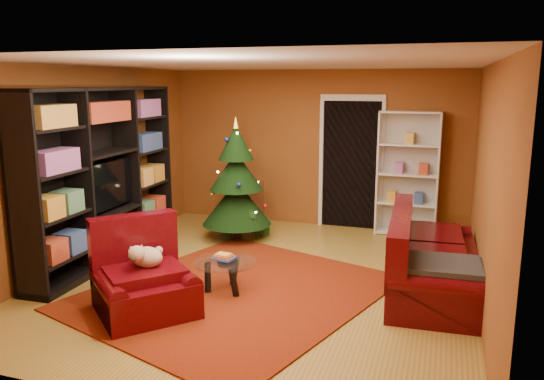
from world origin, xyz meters
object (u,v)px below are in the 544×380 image
(christmas_tree, at_px, (236,180))
(rug, at_px, (235,292))
(gift_box_red, at_px, (239,213))
(dog, at_px, (147,257))
(white_bookshelf, at_px, (408,174))
(sofa, at_px, (435,252))
(armchair, at_px, (145,277))
(gift_box_teal, at_px, (231,216))
(media_unit, at_px, (103,176))
(gift_box_green, at_px, (261,226))
(coffee_table, at_px, (225,276))
(acrylic_chair, at_px, (246,214))

(christmas_tree, bearing_deg, rug, -68.56)
(gift_box_red, height_order, dog, dog)
(white_bookshelf, bearing_deg, sofa, -75.56)
(dog, bearing_deg, armchair, -135.00)
(gift_box_teal, distance_m, dog, 3.49)
(rug, xyz_separation_m, gift_box_red, (-1.19, 3.10, 0.11))
(media_unit, relative_size, gift_box_green, 12.16)
(gift_box_green, distance_m, coffee_table, 2.44)
(gift_box_red, bearing_deg, dog, -82.60)
(media_unit, xyz_separation_m, gift_box_green, (1.60, 1.81, -1.04))
(rug, relative_size, white_bookshelf, 1.64)
(sofa, bearing_deg, christmas_tree, 64.56)
(media_unit, height_order, coffee_table, media_unit)
(gift_box_teal, xyz_separation_m, dog, (0.48, -3.43, 0.43))
(media_unit, relative_size, white_bookshelf, 1.51)
(gift_box_teal, height_order, white_bookshelf, white_bookshelf)
(gift_box_green, distance_m, acrylic_chair, 0.50)
(dog, bearing_deg, white_bookshelf, 10.42)
(coffee_table, bearing_deg, armchair, -125.46)
(media_unit, xyz_separation_m, white_bookshelf, (3.80, 2.50, -0.19))
(gift_box_red, height_order, white_bookshelf, white_bookshelf)
(rug, xyz_separation_m, coffee_table, (-0.12, -0.01, 0.18))
(rug, distance_m, christmas_tree, 2.39)
(media_unit, distance_m, gift_box_green, 2.63)
(gift_box_teal, xyz_separation_m, armchair, (0.48, -3.50, 0.24))
(media_unit, relative_size, coffee_table, 4.11)
(christmas_tree, xyz_separation_m, sofa, (2.97, -1.25, -0.45))
(sofa, bearing_deg, dog, 115.68)
(armchair, bearing_deg, dog, 45.00)
(media_unit, distance_m, gift_box_red, 2.88)
(gift_box_red, bearing_deg, gift_box_teal, -87.44)
(rug, relative_size, acrylic_chair, 4.03)
(rug, xyz_separation_m, christmas_tree, (-0.81, 2.05, 0.91))
(gift_box_green, xyz_separation_m, sofa, (2.69, -1.60, 0.34))
(sofa, bearing_deg, gift_box_teal, 57.81)
(coffee_table, bearing_deg, sofa, 19.49)
(christmas_tree, height_order, gift_box_green, christmas_tree)
(armchair, xyz_separation_m, sofa, (2.85, 1.60, 0.07))
(coffee_table, bearing_deg, christmas_tree, 108.41)
(gift_box_teal, bearing_deg, white_bookshelf, 7.77)
(gift_box_green, distance_m, white_bookshelf, 2.45)
(acrylic_chair, bearing_deg, media_unit, -135.74)
(white_bookshelf, height_order, dog, white_bookshelf)
(christmas_tree, xyz_separation_m, gift_box_teal, (-0.36, 0.64, -0.76))
(white_bookshelf, bearing_deg, gift_box_red, -178.19)
(coffee_table, bearing_deg, gift_box_teal, 111.20)
(gift_box_green, xyz_separation_m, dog, (-0.16, -3.13, 0.47))
(gift_box_red, height_order, coffee_table, coffee_table)
(rug, distance_m, sofa, 2.35)
(gift_box_green, xyz_separation_m, armchair, (-0.16, -3.20, 0.28))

